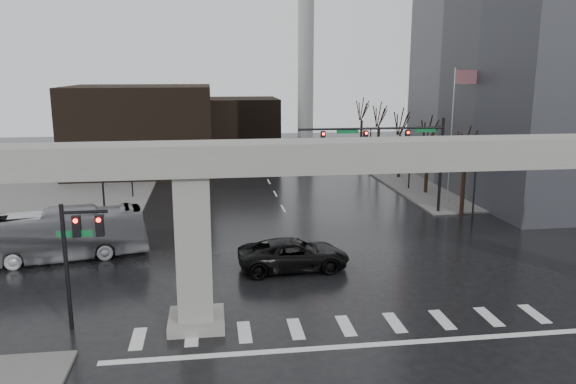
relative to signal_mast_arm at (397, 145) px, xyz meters
name	(u,v)px	position (x,y,z in m)	size (l,w,h in m)	color
ground	(341,317)	(-8.99, -18.80, -5.83)	(160.00, 160.00, 0.00)	black
sidewalk_ne	(487,172)	(17.01, 17.20, -5.75)	(28.00, 36.00, 0.15)	slate
sidewalk_nw	(21,184)	(-34.99, 17.20, -5.75)	(28.00, 36.00, 0.15)	slate
elevated_guideway	(370,179)	(-7.73, -18.80, 1.05)	(48.00, 2.60, 8.70)	gray
building_far_left	(142,129)	(-22.99, 23.20, -0.83)	(16.00, 14.00, 10.00)	black
building_far_mid	(240,128)	(-10.99, 33.20, -1.83)	(10.00, 10.00, 8.00)	black
smokestack	(306,57)	(-2.99, 27.20, 7.52)	(3.60, 3.60, 30.00)	silver
signal_mast_arm	(397,145)	(0.00, 0.00, 0.00)	(12.12, 0.43, 8.00)	black
signal_left_pole	(77,245)	(-21.24, -18.30, -1.76)	(2.30, 0.30, 6.00)	black
flagpole_assembly	(456,120)	(6.30, 3.20, 1.70)	(2.06, 0.12, 12.00)	silver
lamp_right_0	(475,183)	(4.51, -4.80, -2.36)	(1.22, 0.32, 5.11)	black
lamp_right_1	(410,156)	(4.51, 9.20, -2.36)	(1.22, 0.32, 5.11)	black
lamp_right_2	(371,139)	(4.51, 23.20, -2.36)	(1.22, 0.32, 5.11)	black
lamp_left_0	(103,194)	(-22.49, -4.80, -2.36)	(1.22, 0.32, 5.11)	black
lamp_left_1	(131,162)	(-22.49, 9.20, -2.36)	(1.22, 0.32, 5.11)	black
lamp_left_2	(147,142)	(-22.49, 23.20, -2.36)	(1.22, 0.32, 5.11)	black
tree_right_0	(464,182)	(5.54, -0.78, -3.04)	(1.09, 1.58, 7.50)	black
tree_right_1	(427,165)	(5.54, 7.22, -2.98)	(1.09, 1.61, 7.67)	black
tree_right_2	(400,152)	(5.54, 15.22, -2.91)	(1.10, 1.63, 7.85)	black
tree_right_3	(378,142)	(5.54, 23.22, -2.85)	(1.11, 1.66, 8.02)	black
tree_right_4	(361,134)	(5.54, 31.22, -2.79)	(1.12, 1.69, 8.19)	black
pickup_truck	(294,255)	(-10.31, -11.87, -4.90)	(3.09, 6.70, 1.86)	black
city_bus	(52,235)	(-25.16, -8.06, -4.21)	(2.71, 11.59, 3.23)	#9FA0A4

